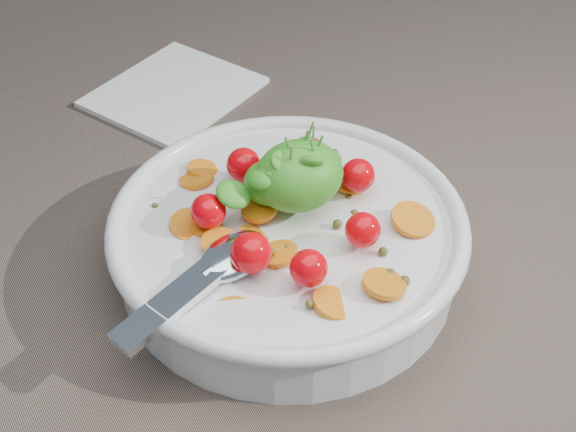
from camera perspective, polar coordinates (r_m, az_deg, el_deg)
ground at (r=0.59m, az=-2.18°, el=-2.96°), size 6.00×6.00×0.00m
bowl at (r=0.56m, az=-0.03°, el=-1.64°), size 0.27×0.25×0.11m
napkin at (r=0.77m, az=-8.12°, el=8.72°), size 0.18×0.17×0.01m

